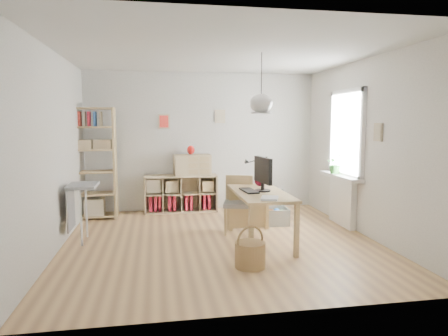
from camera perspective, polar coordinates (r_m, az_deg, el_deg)
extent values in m
plane|color=tan|center=(5.95, -0.47, -10.44)|extent=(4.50, 4.50, 0.00)
plane|color=silver|center=(7.93, -3.09, 3.76)|extent=(4.50, 0.00, 4.50)
plane|color=silver|center=(3.51, 5.41, 0.05)|extent=(4.50, 0.00, 4.50)
plane|color=silver|center=(5.79, -23.06, 2.15)|extent=(0.00, 4.50, 4.50)
plane|color=silver|center=(6.46, 19.66, 2.71)|extent=(0.00, 4.50, 4.50)
plane|color=silver|center=(5.77, -0.50, 16.13)|extent=(4.50, 4.50, 0.00)
cylinder|color=black|center=(5.69, 5.37, 12.77)|extent=(0.01, 0.01, 0.68)
ellipsoid|color=white|center=(5.66, 5.33, 9.15)|extent=(0.32, 0.32, 0.27)
cube|color=white|center=(6.97, 17.20, 4.72)|extent=(0.03, 1.00, 1.30)
cube|color=white|center=(6.48, 19.16, 4.52)|extent=(0.06, 0.08, 1.46)
cube|color=white|center=(7.45, 15.15, 4.89)|extent=(0.06, 0.08, 1.46)
cube|color=white|center=(6.97, 17.21, 10.39)|extent=(0.06, 1.16, 0.08)
cube|color=white|center=(7.01, 16.82, -0.92)|extent=(0.06, 1.16, 0.08)
cube|color=white|center=(7.08, 16.55, -4.62)|extent=(0.10, 0.80, 0.80)
cube|color=white|center=(6.99, 16.30, -1.18)|extent=(0.22, 1.20, 0.06)
cube|color=tan|center=(5.75, 5.19, -3.60)|extent=(0.70, 1.50, 0.04)
cube|color=tan|center=(5.10, 3.89, -9.24)|extent=(0.06, 0.06, 0.71)
cube|color=tan|center=(6.43, 0.95, -5.88)|extent=(0.06, 0.06, 0.71)
cube|color=tan|center=(5.27, 10.32, -8.82)|extent=(0.06, 0.06, 0.71)
cube|color=tan|center=(6.56, 6.13, -5.66)|extent=(0.06, 0.06, 0.71)
cube|color=beige|center=(7.86, -6.13, -6.12)|extent=(1.40, 0.38, 0.03)
cube|color=beige|center=(7.74, -6.19, -1.14)|extent=(1.40, 0.38, 0.03)
cube|color=beige|center=(7.79, -11.21, -3.75)|extent=(0.03, 0.38, 0.72)
cube|color=beige|center=(7.87, -1.17, -3.52)|extent=(0.03, 0.38, 0.72)
cube|color=beige|center=(7.97, -6.24, -3.42)|extent=(1.40, 0.02, 0.72)
cube|color=maroon|center=(7.83, -10.41, -4.94)|extent=(0.06, 0.26, 0.30)
cube|color=maroon|center=(7.83, -9.75, -4.92)|extent=(0.05, 0.26, 0.30)
cube|color=maroon|center=(7.83, -9.16, -4.91)|extent=(0.05, 0.26, 0.30)
cube|color=maroon|center=(7.84, -7.77, -4.88)|extent=(0.05, 0.26, 0.30)
cube|color=maroon|center=(7.84, -7.11, -4.87)|extent=(0.05, 0.26, 0.30)
cube|color=maroon|center=(7.85, -5.43, -4.83)|extent=(0.06, 0.26, 0.30)
cube|color=maroon|center=(7.86, -4.77, -4.81)|extent=(0.06, 0.26, 0.30)
cube|color=maroon|center=(7.89, -2.88, -4.76)|extent=(0.06, 0.26, 0.30)
cube|color=maroon|center=(7.90, -2.23, -4.74)|extent=(0.05, 0.26, 0.30)
cube|color=tan|center=(7.60, -21.02, 0.55)|extent=(0.04, 0.38, 2.00)
cube|color=tan|center=(7.49, -15.31, 0.68)|extent=(0.04, 0.38, 2.00)
cube|color=tan|center=(7.69, -17.92, -6.44)|extent=(0.76, 0.38, 0.03)
cube|color=tan|center=(7.61, -18.03, -3.50)|extent=(0.76, 0.38, 0.03)
cube|color=tan|center=(7.55, -18.14, -0.52)|extent=(0.76, 0.38, 0.03)
cube|color=tan|center=(7.52, -18.25, 2.51)|extent=(0.76, 0.38, 0.03)
cube|color=tan|center=(7.50, -18.37, 5.56)|extent=(0.76, 0.38, 0.03)
cube|color=tan|center=(7.50, -18.46, 8.08)|extent=(0.76, 0.38, 0.03)
cube|color=#274F92|center=(7.55, -20.52, 6.58)|extent=(0.04, 0.18, 0.26)
cube|color=maroon|center=(7.53, -19.92, 6.61)|extent=(0.04, 0.18, 0.26)
cube|color=#C6B797|center=(7.52, -19.32, 6.63)|extent=(0.04, 0.18, 0.26)
cube|color=maroon|center=(7.51, -18.71, 6.65)|extent=(0.04, 0.18, 0.26)
cube|color=#274F92|center=(7.49, -17.95, 6.68)|extent=(0.04, 0.18, 0.26)
cube|color=#C6B797|center=(7.48, -17.19, 6.71)|extent=(0.04, 0.18, 0.26)
cube|color=#9A9A9D|center=(6.13, -19.54, -2.37)|extent=(0.40, 0.55, 0.04)
cylinder|color=white|center=(6.00, -19.74, -6.66)|extent=(0.03, 0.03, 0.82)
cylinder|color=white|center=(6.42, -19.06, -5.77)|extent=(0.03, 0.03, 0.82)
cube|color=#9A9A9D|center=(6.22, -21.07, -5.39)|extent=(0.02, 0.50, 0.62)
cube|color=#9A9A9D|center=(6.27, 2.06, -5.14)|extent=(0.54, 0.54, 0.06)
cube|color=tan|center=(6.16, 0.19, -7.74)|extent=(0.04, 0.04, 0.44)
cube|color=tan|center=(6.52, 0.51, -6.92)|extent=(0.04, 0.04, 0.44)
cube|color=tan|center=(6.14, 3.70, -7.81)|extent=(0.04, 0.04, 0.44)
cube|color=tan|center=(6.50, 3.82, -6.99)|extent=(0.04, 0.04, 0.44)
cube|color=tan|center=(6.42, 2.19, -2.78)|extent=(0.43, 0.15, 0.40)
cylinder|color=olive|center=(4.93, 3.76, -12.26)|extent=(0.37, 0.37, 0.31)
torus|color=olive|center=(4.88, 3.77, -10.32)|extent=(0.36, 0.16, 0.38)
cube|color=silver|center=(6.94, 6.82, -7.91)|extent=(0.56, 0.40, 0.02)
cube|color=silver|center=(6.86, 4.69, -6.95)|extent=(0.04, 0.38, 0.28)
cube|color=silver|center=(6.98, 8.95, -6.77)|extent=(0.04, 0.38, 0.28)
cube|color=silver|center=(6.74, 7.19, -7.21)|extent=(0.54, 0.05, 0.28)
cube|color=silver|center=(7.08, 6.50, -6.53)|extent=(0.54, 0.05, 0.28)
cube|color=silver|center=(7.18, 6.24, -4.20)|extent=(0.55, 0.21, 0.35)
sphere|color=gold|center=(6.81, 5.88, -6.48)|extent=(0.12, 0.12, 0.12)
sphere|color=#1750A7|center=(6.96, 7.51, -6.21)|extent=(0.12, 0.12, 0.12)
sphere|color=#B45516|center=(6.87, 6.73, -6.37)|extent=(0.12, 0.12, 0.12)
sphere|color=green|center=(6.86, 8.22, -6.42)|extent=(0.12, 0.12, 0.12)
cylinder|color=black|center=(5.79, 5.55, -3.22)|extent=(0.23, 0.23, 0.02)
cylinder|color=black|center=(5.78, 5.55, -2.62)|extent=(0.05, 0.05, 0.10)
cube|color=black|center=(5.75, 5.58, -0.29)|extent=(0.12, 0.57, 0.37)
cube|color=black|center=(5.76, 3.59, -3.25)|extent=(0.21, 0.46, 0.02)
cylinder|color=black|center=(6.45, 5.94, -2.13)|extent=(0.06, 0.06, 0.04)
cylinder|color=black|center=(6.42, 5.96, -0.48)|extent=(0.01, 0.01, 0.37)
cone|color=black|center=(6.25, 3.37, 0.90)|extent=(0.09, 0.07, 0.09)
sphere|color=#430814|center=(6.23, 5.14, -1.85)|extent=(0.16, 0.16, 0.16)
cube|color=white|center=(5.22, 6.53, -4.30)|extent=(0.30, 0.33, 0.03)
cube|color=beige|center=(7.73, -4.55, 0.47)|extent=(0.72, 0.37, 0.40)
ellipsoid|color=maroon|center=(7.70, -4.77, 2.58)|extent=(0.15, 0.15, 0.18)
imported|color=#2F732B|center=(7.10, 15.62, 0.58)|extent=(0.34, 0.31, 0.34)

